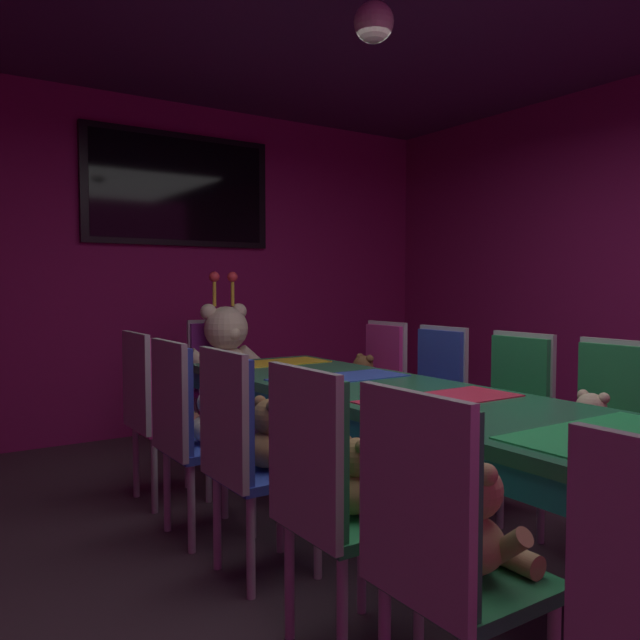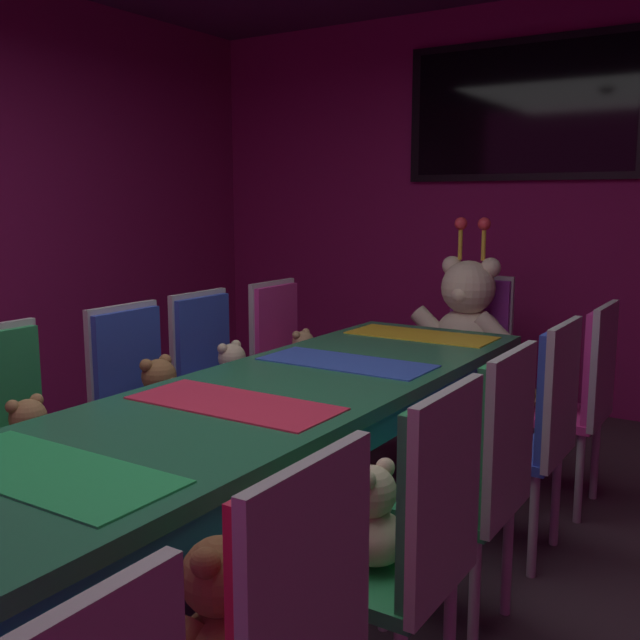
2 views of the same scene
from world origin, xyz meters
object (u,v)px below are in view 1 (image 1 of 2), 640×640
at_px(teddy_right_2, 590,427).
at_px(chair_right_3, 513,403).
at_px(chair_right_5, 378,376).
at_px(chair_left_4, 185,419).
at_px(chair_right_2, 608,420).
at_px(chair_right_4, 434,388).
at_px(wall_tv, 179,190).
at_px(king_teddy_bear, 227,354).
at_px(chair_left_5, 150,400).
at_px(pendant_light, 374,22).
at_px(chair_left_3, 240,441).
at_px(throne_chair, 217,371).
at_px(chair_left_2, 323,482).
at_px(teddy_left_3, 271,438).
at_px(banquet_table, 440,418).
at_px(teddy_left_1, 474,524).
at_px(teddy_left_2, 358,481).
at_px(teddy_left_5, 174,402).
at_px(teddy_right_5, 362,379).
at_px(teddy_left_4, 212,419).
at_px(chair_left_1, 435,536).

bearing_deg(teddy_right_2, chair_right_3, -103.07).
bearing_deg(chair_right_3, chair_right_5, -91.41).
height_order(chair_left_4, chair_right_2, same).
distance_m(chair_right_4, wall_tv, 2.77).
bearing_deg(king_teddy_bear, chair_left_5, -48.17).
height_order(chair_right_3, pendant_light, pendant_light).
xyz_separation_m(chair_left_3, pendant_light, (0.83, 0.16, 1.95)).
xyz_separation_m(throne_chair, pendant_light, (-0.00, -1.89, 1.95)).
bearing_deg(chair_right_5, chair_right_3, 88.59).
bearing_deg(chair_left_2, king_teddy_bear, 71.51).
height_order(chair_left_2, chair_right_4, same).
relative_size(teddy_left_3, wall_tv, 0.20).
height_order(chair_left_2, pendant_light, pendant_light).
xyz_separation_m(banquet_table, wall_tv, (0.00, 3.11, 1.39)).
xyz_separation_m(teddy_left_1, chair_left_4, (-0.15, 1.73, -0.00)).
xyz_separation_m(chair_left_2, teddy_left_2, (0.14, -0.00, -0.02)).
xyz_separation_m(chair_right_3, pendant_light, (-0.83, 0.22, 1.95)).
relative_size(teddy_left_5, throne_chair, 0.28).
xyz_separation_m(chair_left_2, teddy_left_3, (0.16, 0.65, -0.01)).
height_order(chair_left_5, teddy_left_5, chair_left_5).
relative_size(teddy_left_1, chair_right_3, 0.35).
relative_size(chair_left_5, chair_right_2, 1.00).
distance_m(chair_left_5, teddy_right_5, 1.54).
relative_size(teddy_left_4, king_teddy_bear, 0.34).
distance_m(chair_left_2, teddy_left_3, 0.67).
relative_size(teddy_left_4, chair_right_4, 0.31).
relative_size(banquet_table, chair_left_3, 3.73).
xyz_separation_m(teddy_left_1, teddy_left_4, (-0.00, 1.73, -0.02)).
relative_size(banquet_table, teddy_left_5, 13.38).
xyz_separation_m(banquet_table, chair_left_4, (-0.86, 0.87, -0.06)).
bearing_deg(teddy_left_2, banquet_table, 24.80).
distance_m(teddy_left_1, chair_right_5, 2.84).
bearing_deg(chair_left_4, wall_tv, 69.02).
bearing_deg(wall_tv, teddy_right_2, -78.36).
relative_size(chair_left_4, teddy_left_5, 3.59).
distance_m(teddy_left_3, chair_left_5, 1.15).
bearing_deg(throne_chair, teddy_left_5, -37.00).
bearing_deg(wall_tv, chair_right_5, -61.88).
bearing_deg(chair_right_2, chair_left_5, -46.38).
height_order(chair_left_2, chair_left_5, same).
bearing_deg(teddy_left_5, chair_right_4, -20.58).
relative_size(chair_left_1, chair_right_4, 1.00).
height_order(teddy_left_5, chair_right_2, chair_right_2).
xyz_separation_m(teddy_left_3, teddy_right_5, (1.40, 1.18, -0.00)).
relative_size(chair_right_2, wall_tv, 0.61).
bearing_deg(teddy_left_4, throne_chair, 64.70).
height_order(chair_left_5, pendant_light, pendant_light).
bearing_deg(teddy_left_2, teddy_right_5, 52.21).
relative_size(teddy_left_3, teddy_left_4, 1.09).
relative_size(banquet_table, chair_right_3, 3.73).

